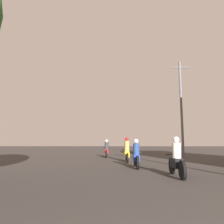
# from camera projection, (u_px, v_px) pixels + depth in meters

# --- Properties ---
(motorcycle_black) EXTENTS (0.60, 2.08, 1.51)m
(motorcycle_black) POSITION_uv_depth(u_px,v_px,m) (177.00, 160.00, 8.27)
(motorcycle_black) COLOR black
(motorcycle_black) RESTS_ON ground_plane
(motorcycle_blue) EXTENTS (0.60, 1.91, 1.46)m
(motorcycle_blue) POSITION_uv_depth(u_px,v_px,m) (136.00, 156.00, 11.07)
(motorcycle_blue) COLOR black
(motorcycle_blue) RESTS_ON ground_plane
(motorcycle_yellow) EXTENTS (0.60, 1.94, 1.60)m
(motorcycle_yellow) POSITION_uv_depth(u_px,v_px,m) (127.00, 152.00, 14.31)
(motorcycle_yellow) COLOR black
(motorcycle_yellow) RESTS_ON ground_plane
(motorcycle_red) EXTENTS (0.60, 1.99, 1.48)m
(motorcycle_red) POSITION_uv_depth(u_px,v_px,m) (107.00, 150.00, 18.44)
(motorcycle_red) COLOR black
(motorcycle_red) RESTS_ON ground_plane
(utility_pole_far) EXTENTS (1.60, 0.20, 8.29)m
(utility_pole_far) POSITION_uv_depth(u_px,v_px,m) (181.00, 106.00, 18.77)
(utility_pole_far) COLOR slate
(utility_pole_far) RESTS_ON ground_plane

